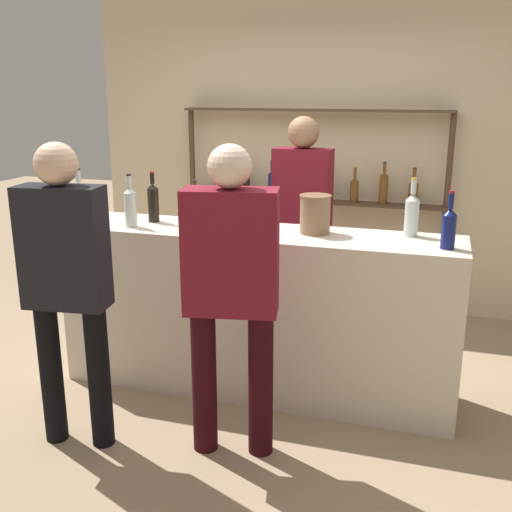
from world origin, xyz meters
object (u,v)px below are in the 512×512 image
at_px(counter_bottle_1, 195,212).
at_px(ice_bucket, 315,214).
at_px(customer_left, 66,275).
at_px(wine_glass, 232,210).
at_px(counter_bottle_5, 130,206).
at_px(counter_bottle_0, 80,202).
at_px(customer_center, 231,282).
at_px(counter_bottle_2, 153,202).
at_px(counter_bottle_3, 412,214).
at_px(server_behind_counter, 302,213).
at_px(counter_bottle_4, 449,227).

xyz_separation_m(counter_bottle_1, ice_bucket, (0.73, 0.16, -0.00)).
bearing_deg(customer_left, wine_glass, -40.05).
bearing_deg(counter_bottle_5, counter_bottle_0, -177.68).
relative_size(wine_glass, customer_left, 0.09).
bearing_deg(wine_glass, customer_center, -70.96).
xyz_separation_m(counter_bottle_1, counter_bottle_2, (-0.37, 0.16, 0.02)).
relative_size(counter_bottle_3, server_behind_counter, 0.20).
xyz_separation_m(counter_bottle_1, wine_glass, (0.19, 0.14, -0.01)).
relative_size(counter_bottle_0, counter_bottle_1, 1.14).
distance_m(ice_bucket, customer_center, 0.85).
bearing_deg(wine_glass, counter_bottle_1, -143.76).
bearing_deg(counter_bottle_4, server_behind_counter, 138.82).
height_order(counter_bottle_0, counter_bottle_1, counter_bottle_0).
height_order(counter_bottle_4, wine_glass, counter_bottle_4).
height_order(counter_bottle_2, counter_bottle_4, counter_bottle_2).
distance_m(counter_bottle_1, server_behind_counter, 1.05).
xyz_separation_m(counter_bottle_5, customer_left, (0.03, -0.79, -0.22)).
relative_size(counter_bottle_0, wine_glass, 2.33).
xyz_separation_m(counter_bottle_1, counter_bottle_5, (-0.44, -0.01, 0.02)).
distance_m(counter_bottle_4, customer_center, 1.25).
height_order(counter_bottle_1, counter_bottle_5, counter_bottle_5).
distance_m(counter_bottle_2, server_behind_counter, 1.15).
xyz_separation_m(counter_bottle_5, ice_bucket, (1.17, 0.17, -0.02)).
bearing_deg(counter_bottle_3, counter_bottle_2, -176.70).
height_order(counter_bottle_2, ice_bucket, counter_bottle_2).
height_order(counter_bottle_0, wine_glass, counter_bottle_0).
height_order(wine_glass, customer_center, customer_center).
xyz_separation_m(counter_bottle_0, server_behind_counter, (1.28, 0.95, -0.19)).
relative_size(server_behind_counter, customer_left, 1.04).
bearing_deg(counter_bottle_1, counter_bottle_4, 0.41).
xyz_separation_m(counter_bottle_4, counter_bottle_5, (-1.95, -0.03, 0.01)).
xyz_separation_m(counter_bottle_5, server_behind_counter, (0.92, 0.94, -0.18)).
relative_size(counter_bottle_0, customer_center, 0.22).
bearing_deg(counter_bottle_4, counter_bottle_2, 175.36).
bearing_deg(counter_bottle_4, wine_glass, 174.44).
relative_size(counter_bottle_4, ice_bucket, 1.37).
height_order(counter_bottle_1, counter_bottle_2, counter_bottle_2).
bearing_deg(counter_bottle_4, counter_bottle_5, -179.25).
relative_size(counter_bottle_5, customer_center, 0.20).
bearing_deg(counter_bottle_3, server_behind_counter, 141.34).
height_order(wine_glass, server_behind_counter, server_behind_counter).
height_order(ice_bucket, customer_center, customer_center).
bearing_deg(counter_bottle_4, customer_center, -149.09).
xyz_separation_m(counter_bottle_0, counter_bottle_1, (0.80, 0.03, -0.03)).
height_order(counter_bottle_3, wine_glass, counter_bottle_3).
xyz_separation_m(counter_bottle_2, customer_left, (-0.04, -0.96, -0.22)).
distance_m(ice_bucket, customer_left, 1.50).
bearing_deg(counter_bottle_1, counter_bottle_2, 156.28).
bearing_deg(server_behind_counter, customer_center, 3.60).
relative_size(ice_bucket, customer_left, 0.14).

